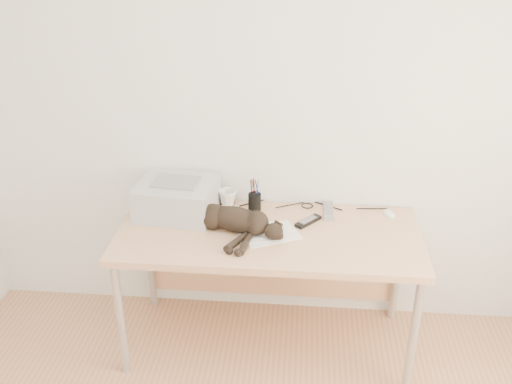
# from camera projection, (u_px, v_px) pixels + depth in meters

# --- Properties ---
(wall_back) EXTENTS (3.50, 0.00, 3.50)m
(wall_back) POSITION_uv_depth(u_px,v_px,m) (274.00, 109.00, 3.08)
(wall_back) COLOR white
(wall_back) RESTS_ON floor
(desk) EXTENTS (1.60, 0.70, 0.74)m
(desk) POSITION_uv_depth(u_px,v_px,m) (270.00, 245.00, 3.14)
(desk) COLOR #DCAE80
(desk) RESTS_ON floor
(printer) EXTENTS (0.45, 0.39, 0.20)m
(printer) POSITION_uv_depth(u_px,v_px,m) (177.00, 198.00, 3.15)
(printer) COLOR #A5A5A9
(printer) RESTS_ON desk
(papers) EXTENTS (0.36, 0.30, 0.01)m
(papers) POSITION_uv_depth(u_px,v_px,m) (268.00, 233.00, 2.99)
(papers) COLOR white
(papers) RESTS_ON desk
(cat) EXTENTS (0.60, 0.40, 0.14)m
(cat) POSITION_uv_depth(u_px,v_px,m) (233.00, 221.00, 2.99)
(cat) COLOR black
(cat) RESTS_ON desk
(mug) EXTENTS (0.15, 0.15, 0.10)m
(mug) POSITION_uv_depth(u_px,v_px,m) (228.00, 198.00, 3.25)
(mug) COLOR white
(mug) RESTS_ON desk
(pen_cup) EXTENTS (0.07, 0.07, 0.19)m
(pen_cup) POSITION_uv_depth(u_px,v_px,m) (255.00, 201.00, 3.21)
(pen_cup) COLOR black
(pen_cup) RESTS_ON desk
(remote_grey) EXTENTS (0.06, 0.20, 0.02)m
(remote_grey) POSITION_uv_depth(u_px,v_px,m) (328.00, 211.00, 3.20)
(remote_grey) COLOR gray
(remote_grey) RESTS_ON desk
(remote_black) EXTENTS (0.15, 0.16, 0.02)m
(remote_black) POSITION_uv_depth(u_px,v_px,m) (308.00, 221.00, 3.09)
(remote_black) COLOR black
(remote_black) RESTS_ON desk
(mouse) EXTENTS (0.09, 0.12, 0.03)m
(mouse) POSITION_uv_depth(u_px,v_px,m) (389.00, 212.00, 3.17)
(mouse) COLOR white
(mouse) RESTS_ON desk
(cable_tangle) EXTENTS (1.36, 0.07, 0.01)m
(cable_tangle) POSITION_uv_depth(u_px,v_px,m) (272.00, 204.00, 3.28)
(cable_tangle) COLOR black
(cable_tangle) RESTS_ON desk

